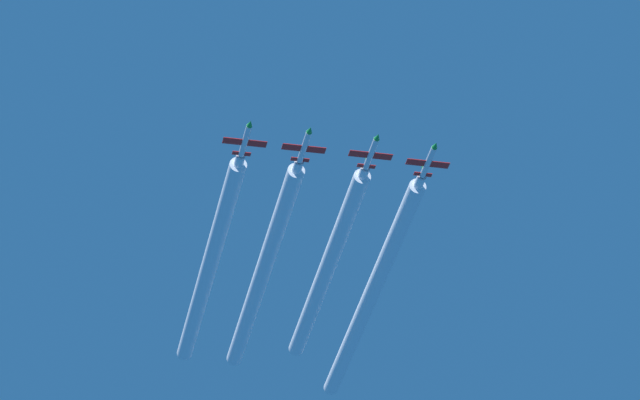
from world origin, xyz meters
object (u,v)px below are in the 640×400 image
Objects in this scene: jet_inner_left at (372,152)px; jet_inner_right at (245,139)px; jet_center at (305,146)px; jet_far_left at (429,161)px.

jet_inner_left is 22.56m from jet_inner_right.
jet_center is 10.53m from jet_inner_right.
jet_center is 1.00× the size of jet_inner_right.
jet_far_left is at bearing -177.93° from jet_center.
jet_far_left is 22.62m from jet_center.
jet_inner_right is at bearing 0.18° from jet_center.
jet_inner_right is (10.53, 0.03, -0.03)m from jet_center.
jet_inner_right is at bearing -0.00° from jet_inner_left.
jet_inner_left is 1.00× the size of jet_center.
jet_inner_right is at bearing 1.47° from jet_far_left.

